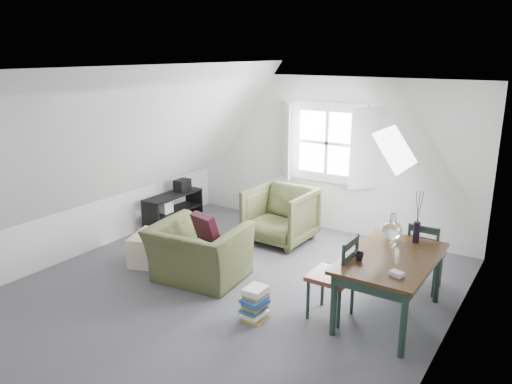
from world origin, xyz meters
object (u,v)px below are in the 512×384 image
Objects in this scene: dining_table at (391,264)px; magazine_stack at (255,304)px; armchair_far at (280,241)px; armchair_near at (200,279)px; dining_chair_far at (424,255)px; media_shelf at (172,212)px; ottoman at (157,249)px; dining_chair_near at (335,276)px.

magazine_stack is (-1.22, -0.84, -0.45)m from dining_table.
armchair_near is at bearing -95.24° from armchair_far.
dining_chair_far is (2.52, 1.28, 0.46)m from armchair_near.
armchair_far is 1.07× the size of dining_chair_far.
armchair_near is at bearing -166.59° from dining_table.
dining_chair_far reaches higher than media_shelf.
ottoman reaches higher than armchair_near.
magazine_stack is at bearing -29.09° from media_shelf.
ottoman is (-1.05, -1.64, 0.21)m from armchair_far.
armchair_near is at bearing 6.27° from dining_chair_far.
armchair_near is 1.83× the size of ottoman.
media_shelf reaches higher than armchair_far.
armchair_far is (0.21, 1.73, 0.00)m from armchair_near.
armchair_near is 1.74m from armchair_far.
armchair_near is 1.26m from magazine_stack.
dining_table is (2.17, -1.34, 0.64)m from armchair_far.
ottoman is at bearing -170.58° from dining_table.
dining_chair_near is 2.58× the size of magazine_stack.
dining_table is 1.66× the size of dining_chair_far.
armchair_far is 2.41m from dining_chair_near.
dining_table reaches higher than magazine_stack.
media_shelf is at bearing -108.18° from dining_chair_near.
armchair_near is 2.86m from dining_chair_far.
dining_chair_near is (2.71, -0.03, 0.30)m from ottoman.
dining_table is at bearing -176.76° from armchair_near.
dining_chair_far reaches higher than magazine_stack.
armchair_near is at bearing -35.39° from media_shelf.
ottoman is (-0.84, 0.09, 0.21)m from armchair_near.
armchair_near is 1.20× the size of armchair_far.
dining_table is 0.62m from dining_chair_near.
magazine_stack is at bearing -141.14° from dining_table.
magazine_stack is (0.96, -2.18, 0.19)m from armchair_far.
armchair_far is at bearing 57.41° from ottoman.
dining_table is at bearing 34.72° from magazine_stack.
media_shelf is at bearing 147.98° from magazine_stack.
dining_chair_near is at bearing -16.60° from media_shelf.
dining_chair_far is 0.80× the size of media_shelf.
ottoman is 0.42× the size of dining_table.
magazine_stack is (1.16, -0.45, 0.19)m from armchair_near.
media_shelf is at bearing 123.91° from ottoman.
dining_table is at bearing -30.08° from armchair_far.
dining_chair_near is (1.66, -1.67, 0.51)m from armchair_far.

